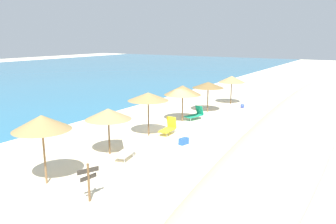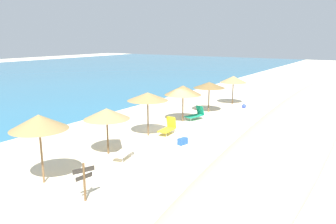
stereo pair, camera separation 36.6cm
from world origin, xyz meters
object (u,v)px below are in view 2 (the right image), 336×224
object	(u,v)px
cooler_box	(183,141)
lounge_chair_1	(124,150)
lounge_chair_0	(168,127)
beach_umbrella_3	(183,90)
beach_umbrella_2	(148,97)
beach_umbrella_0	(39,122)
beach_umbrella_1	(107,114)
lounge_chair_2	(196,114)
beach_ball	(244,106)
beach_umbrella_4	(209,85)
wooden_signpost	(84,178)
beach_umbrella_5	(233,79)

from	to	relation	value
cooler_box	lounge_chair_1	bearing A→B (deg)	158.38
lounge_chair_0	beach_umbrella_3	bearing A→B (deg)	-79.97
beach_umbrella_3	beach_umbrella_2	bearing A→B (deg)	-179.87
beach_umbrella_0	beach_umbrella_3	bearing A→B (deg)	1.79
beach_umbrella_1	lounge_chair_2	distance (m)	9.39
beach_umbrella_0	beach_umbrella_2	xyz separation A→B (m)	(8.06, 0.38, -0.16)
lounge_chair_1	beach_ball	world-z (taller)	lounge_chair_1
beach_umbrella_1	lounge_chair_0	xyz separation A→B (m)	(4.87, -0.66, -1.75)
beach_ball	lounge_chair_2	bearing A→B (deg)	165.06
beach_umbrella_3	beach_umbrella_4	world-z (taller)	beach_umbrella_3
beach_umbrella_1	lounge_chair_0	world-z (taller)	beach_umbrella_1
beach_umbrella_3	beach_ball	bearing A→B (deg)	-17.00
lounge_chair_0	cooler_box	bearing A→B (deg)	139.05
beach_umbrella_2	beach_umbrella_4	xyz separation A→B (m)	(8.24, -0.18, -0.25)
lounge_chair_2	cooler_box	xyz separation A→B (m)	(-5.72, -2.21, -0.21)
beach_umbrella_3	lounge_chair_0	distance (m)	3.93
beach_umbrella_2	beach_ball	size ratio (longest dim) A/B	7.43
beach_umbrella_2	wooden_signpost	size ratio (longest dim) A/B	1.83
beach_umbrella_4	beach_umbrella_1	bearing A→B (deg)	-179.91
beach_umbrella_1	lounge_chair_2	xyz separation A→B (m)	(9.21, -0.33, -1.77)
beach_umbrella_2	lounge_chair_2	distance (m)	5.75
beach_umbrella_0	beach_ball	distance (m)	19.58
beach_umbrella_5	wooden_signpost	xyz separation A→B (m)	(-20.81, -2.55, -1.37)
beach_umbrella_5	lounge_chair_0	distance (m)	11.71
beach_umbrella_3	wooden_signpost	size ratio (longest dim) A/B	1.79
beach_umbrella_4	beach_ball	bearing A→B (deg)	-32.45
beach_umbrella_4	beach_ball	size ratio (longest dim) A/B	6.94
beach_umbrella_5	lounge_chair_1	distance (m)	16.59
beach_umbrella_4	beach_umbrella_5	xyz separation A→B (m)	(4.30, -0.35, 0.04)
beach_umbrella_2	cooler_box	distance (m)	3.60
lounge_chair_1	lounge_chair_2	distance (m)	9.30
lounge_chair_2	lounge_chair_0	bearing A→B (deg)	109.14
beach_ball	beach_umbrella_0	bearing A→B (deg)	174.86
lounge_chair_1	lounge_chair_2	world-z (taller)	lounge_chair_1
beach_umbrella_2	beach_umbrella_3	size ratio (longest dim) A/B	1.02
beach_umbrella_4	wooden_signpost	world-z (taller)	beach_umbrella_4
beach_umbrella_3	beach_umbrella_0	bearing A→B (deg)	-178.21
lounge_chair_0	beach_umbrella_5	bearing A→B (deg)	-93.01
beach_umbrella_4	cooler_box	world-z (taller)	beach_umbrella_4
beach_umbrella_2	lounge_chair_1	size ratio (longest dim) A/B	1.92
beach_umbrella_3	lounge_chair_0	xyz separation A→B (m)	(-3.34, -0.88, -1.89)
beach_umbrella_2	beach_umbrella_0	bearing A→B (deg)	-177.33
beach_umbrella_4	beach_umbrella_5	bearing A→B (deg)	-4.61
beach_umbrella_3	lounge_chair_2	bearing A→B (deg)	-28.11
beach_umbrella_5	lounge_chair_0	xyz separation A→B (m)	(-11.55, -0.34, -1.86)
beach_umbrella_0	lounge_chair_1	size ratio (longest dim) A/B	2.07
beach_umbrella_4	lounge_chair_2	distance (m)	3.46
beach_umbrella_2	beach_umbrella_1	bearing A→B (deg)	-177.02
beach_umbrella_0	cooler_box	size ratio (longest dim) A/B	5.03
beach_umbrella_5	cooler_box	world-z (taller)	beach_umbrella_5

